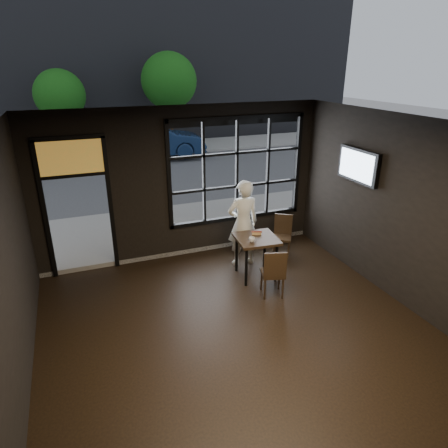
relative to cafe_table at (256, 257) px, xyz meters
name	(u,v)px	position (x,y,z in m)	size (l,w,h in m)	color
floor	(253,353)	(-1.01, -2.05, -0.43)	(6.00, 7.00, 0.02)	black
ceiling	(260,131)	(-1.01, -2.05, 2.79)	(6.00, 7.00, 0.02)	black
wall_left	(1,301)	(-4.01, -2.05, 1.18)	(0.04, 7.00, 3.20)	black
wall_right	(429,224)	(1.99, -2.05, 1.18)	(0.04, 7.00, 3.20)	black
window_frame	(237,170)	(0.19, 1.45, 1.38)	(3.06, 0.12, 2.28)	black
stained_transom	(71,157)	(-3.11, 1.45, 1.93)	(1.20, 0.06, 0.70)	orange
street_asphalt	(100,126)	(-1.01, 21.95, -0.44)	(60.00, 41.00, 0.04)	#545456
cafe_table	(256,257)	(0.00, 0.00, 0.00)	(0.78, 0.78, 0.84)	black
chair_near	(273,272)	(-0.01, -0.72, 0.04)	(0.40, 0.40, 0.93)	black
chair_window	(282,236)	(0.93, 0.64, 0.03)	(0.39, 0.39, 0.90)	black
man	(243,223)	(-0.03, 0.59, 0.49)	(0.66, 0.44, 1.82)	silver
hotdog	(257,233)	(0.07, 0.14, 0.45)	(0.20, 0.08, 0.06)	tan
cup	(252,240)	(-0.17, -0.16, 0.46)	(0.12, 0.12, 0.10)	silver
tv	(358,165)	(1.92, -0.33, 1.73)	(0.12, 1.08, 0.63)	black
navy_car	(152,141)	(0.22, 10.82, 0.41)	(1.55, 4.45, 1.47)	#112445
tree_left	(60,95)	(-3.21, 13.22, 2.20)	(2.18, 2.18, 3.71)	#332114
tree_right	(169,81)	(1.66, 13.13, 2.70)	(2.60, 2.60, 4.44)	#332114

